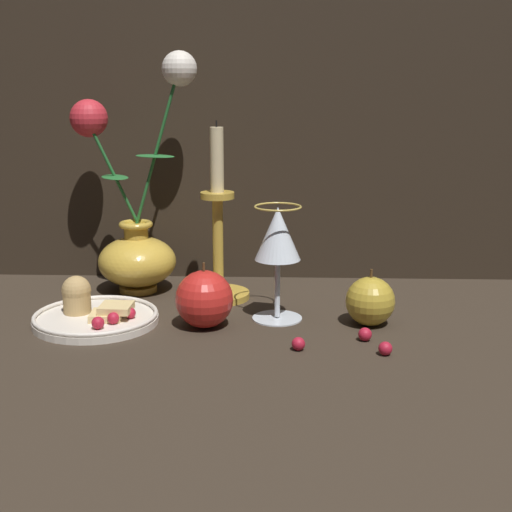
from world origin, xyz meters
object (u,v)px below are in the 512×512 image
(plate_with_pastries, at_px, (93,313))
(apple_beside_vase, at_px, (370,301))
(vase, at_px, (135,226))
(wine_glass, at_px, (278,239))
(candlestick, at_px, (218,245))
(apple_near_glass, at_px, (204,299))

(plate_with_pastries, bearing_deg, apple_beside_vase, 0.92)
(vase, distance_m, apple_beside_vase, 0.40)
(vase, height_order, apple_beside_vase, vase)
(wine_glass, relative_size, apple_beside_vase, 2.04)
(vase, bearing_deg, plate_with_pastries, -100.79)
(plate_with_pastries, distance_m, candlestick, 0.22)
(wine_glass, relative_size, apple_near_glass, 1.79)
(plate_with_pastries, relative_size, apple_near_glass, 1.91)
(vase, height_order, wine_glass, vase)
(apple_near_glass, bearing_deg, plate_with_pastries, 176.02)
(candlestick, bearing_deg, wine_glass, -46.52)
(apple_beside_vase, bearing_deg, candlestick, 151.91)
(plate_with_pastries, height_order, apple_near_glass, apple_near_glass)
(candlestick, height_order, apple_near_glass, candlestick)
(wine_glass, bearing_deg, plate_with_pastries, -174.06)
(vase, relative_size, plate_with_pastries, 2.15)
(apple_beside_vase, distance_m, apple_near_glass, 0.23)
(candlestick, distance_m, apple_beside_vase, 0.26)
(apple_near_glass, bearing_deg, vase, 126.78)
(plate_with_pastries, bearing_deg, wine_glass, 5.94)
(wine_glass, height_order, apple_beside_vase, wine_glass)
(vase, relative_size, wine_glass, 2.29)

